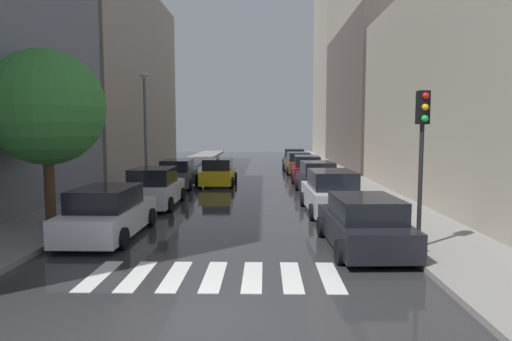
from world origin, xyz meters
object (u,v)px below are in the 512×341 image
parked_car_left_nearest (108,213)px  traffic_light_right_corner (422,134)px  parked_car_right_second (331,193)px  lamp_post_left (145,121)px  parked_car_right_third (317,179)px  street_tree_left (46,108)px  parked_car_right_fifth (298,163)px  taxi_midroad (218,173)px  parked_car_right_fourth (307,169)px  parked_car_right_nearest (364,224)px  parked_car_left_second (154,188)px  parked_car_right_sixth (294,159)px  parked_car_left_third (178,174)px

parked_car_left_nearest → traffic_light_right_corner: size_ratio=1.09×
parked_car_right_second → lamp_post_left: size_ratio=0.74×
parked_car_right_third → street_tree_left: 13.49m
parked_car_right_fifth → taxi_midroad: bearing=141.4°
parked_car_right_fifth → taxi_midroad: taxi_midroad is taller
parked_car_left_nearest → parked_car_right_second: bearing=-60.9°
parked_car_right_fourth → parked_car_right_second: bearing=-178.0°
parked_car_right_second → parked_car_right_fifth: bearing=-1.3°
parked_car_right_nearest → parked_car_right_fifth: size_ratio=0.96×
parked_car_right_fourth → parked_car_right_fifth: 5.41m
parked_car_right_fifth → parked_car_left_second: bearing=151.3°
parked_car_left_second → parked_car_right_sixth: (7.51, 20.54, -0.03)m
parked_car_right_nearest → parked_car_right_fifth: bearing=-1.6°
parked_car_right_second → parked_car_right_third: (0.05, 5.37, -0.02)m
parked_car_right_second → traffic_light_right_corner: size_ratio=1.10×
parked_car_right_fourth → parked_car_right_sixth: 10.95m
parked_car_right_second → lamp_post_left: lamp_post_left is taller
parked_car_left_nearest → parked_car_right_third: bearing=-38.5°
parked_car_left_nearest → parked_car_right_third: (7.70, 9.58, 0.04)m
parked_car_right_sixth → parked_car_left_third: bearing=153.4°
parked_car_left_nearest → street_tree_left: (-2.57, 1.49, 3.39)m
parked_car_right_fourth → parked_car_right_sixth: bearing=2.8°
parked_car_right_nearest → parked_car_right_second: 5.50m
parked_car_right_nearest → lamp_post_left: (-9.55, 12.53, 3.15)m
parked_car_left_nearest → parked_car_right_fifth: bearing=-19.7°
parked_car_right_fourth → parked_car_right_third: bearing=-177.8°
parked_car_right_second → parked_car_right_fourth: 11.02m
parked_car_left_second → parked_car_right_second: (7.59, -1.42, 0.01)m
parked_car_left_third → lamp_post_left: size_ratio=0.65×
parked_car_left_nearest → parked_car_right_fourth: size_ratio=0.99×
lamp_post_left → traffic_light_right_corner: bearing=-49.4°
parked_car_right_fourth → lamp_post_left: size_ratio=0.74×
taxi_midroad → traffic_light_right_corner: bearing=-154.3°
street_tree_left → parked_car_left_third: bearing=77.1°
parked_car_right_nearest → street_tree_left: 11.24m
traffic_light_right_corner → parked_car_right_fifth: bearing=94.4°
parked_car_left_third → parked_car_right_third: size_ratio=1.02×
parked_car_left_third → parked_car_right_fourth: 8.47m
parked_car_left_third → parked_car_right_third: (7.86, -2.48, 0.03)m
taxi_midroad → street_tree_left: 13.11m
parked_car_left_nearest → parked_car_right_sixth: size_ratio=1.08×
taxi_midroad → parked_car_right_fourth: bearing=-70.5°
parked_car_right_nearest → parked_car_right_third: (-0.07, 10.87, 0.07)m
parked_car_right_fourth → parked_car_right_fifth: size_ratio=1.02×
parked_car_right_sixth → lamp_post_left: lamp_post_left is taller
parked_car_left_second → traffic_light_right_corner: (9.16, -7.22, 2.48)m
parked_car_right_second → parked_car_right_fifth: (-0.13, 16.43, -0.05)m
parked_car_right_sixth → parked_car_left_nearest: bearing=165.9°
parked_car_right_fifth → lamp_post_left: bearing=133.0°
parked_car_left_third → parked_car_right_fifth: 11.51m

